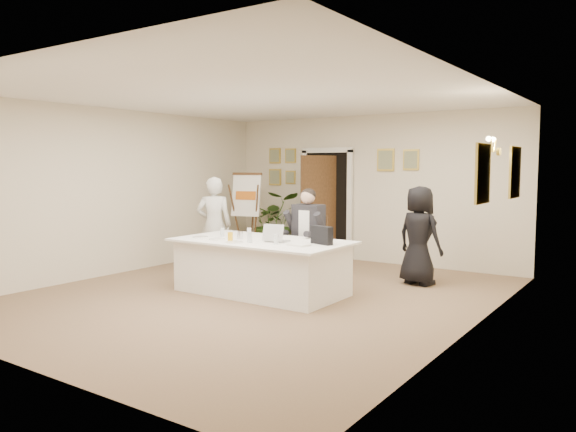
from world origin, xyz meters
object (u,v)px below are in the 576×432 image
Objects in this scene: seated_man at (307,236)px; flip_chart at (248,220)px; steel_jug at (240,235)px; laptop at (278,232)px; oj_glass at (230,237)px; conference_table at (261,266)px; laptop_bag at (322,235)px; standing_man at (214,225)px; potted_palm at (275,223)px; standing_woman at (419,236)px; paper_stack at (299,245)px.

flip_chart is at bearing 150.96° from seated_man.
steel_jug is at bearing -114.21° from seated_man.
laptop is 2.59× the size of oj_glass.
conference_table is 23.04× the size of steel_jug.
conference_table is 7.15× the size of laptop_bag.
standing_man is at bearing -173.58° from seated_man.
laptop_bag is at bearing 124.45° from standing_man.
conference_table is 1.52× the size of flip_chart.
flip_chart is at bearing -97.96° from potted_palm.
laptop reaches higher than laptop_bag.
potted_palm is at bearing 82.04° from flip_chart.
flip_chart is 3.74m from standing_woman.
potted_palm is (-2.13, 2.12, -0.10)m from seated_man.
standing_woman is 2.22m from paper_stack.
steel_jug is (-1.98, -1.94, 0.06)m from standing_woman.
potted_palm is at bearing 116.10° from laptop.
standing_man reaches higher than potted_palm.
laptop_bag is (2.89, -2.93, 0.24)m from potted_palm.
standing_man is at bearing -81.75° from potted_palm.
seated_man is 5.42× the size of paper_stack.
steel_jug is (-1.09, 0.10, 0.04)m from paper_stack.
standing_man is at bearing 139.22° from oj_glass.
flip_chart is 12.83× the size of oj_glass.
standing_man is 2.08m from laptop.
laptop_bag is at bearing -35.81° from flip_chart.
conference_table is 1.08m from laptop_bag.
standing_woman is 4.54× the size of laptop.
steel_jug is at bearing 177.23° from laptop.
flip_chart reaches higher than conference_table.
seated_man is 2.61m from flip_chart.
seated_man is at bearing 63.70° from steel_jug.
laptop is 0.95× the size of laptop_bag.
standing_man is 12.70× the size of oj_glass.
oj_glass is at bearing 98.46° from standing_man.
conference_table is at bearing 168.49° from laptop.
steel_jug is at bearing -153.77° from laptop_bag.
flip_chart is at bearing 138.89° from paper_stack.
flip_chart is 3.21m from oj_glass.
oj_glass is 0.29m from steel_jug.
flip_chart reaches higher than laptop.
flip_chart is (-2.24, 1.35, 0.02)m from seated_man.
laptop_bag is at bearing 7.18° from conference_table.
laptop is 3.07× the size of steel_jug.
standing_woman is 1.16× the size of potted_palm.
potted_palm is 3.82m from oj_glass.
potted_palm is 3.90× the size of laptop.
standing_man is at bearing 145.76° from steel_jug.
potted_palm is at bearing -122.50° from standing_man.
standing_woman is at bearing -18.40° from potted_palm.
oj_glass is (-0.44, -1.31, 0.09)m from seated_man.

